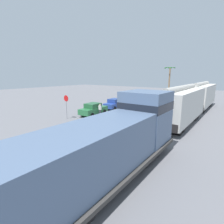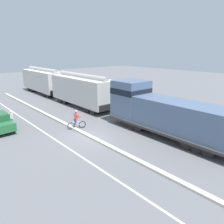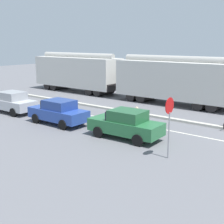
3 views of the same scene
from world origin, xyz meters
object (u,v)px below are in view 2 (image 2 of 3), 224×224
hopper_car_lead (82,90)px  cyclist (76,120)px  locomotive (161,113)px  pedestrian_by_cars (11,119)px  hopper_car_middle (43,81)px

hopper_car_lead → cyclist: bearing=-126.8°
hopper_car_lead → locomotive: bearing=-90.0°
cyclist → pedestrian_by_cars: size_ratio=1.06×
locomotive → pedestrian_by_cars: 13.51m
locomotive → hopper_car_middle: 23.76m
locomotive → cyclist: bearing=131.0°
hopper_car_lead → pedestrian_by_cars: 9.68m
hopper_car_lead → pedestrian_by_cars: size_ratio=6.54×
hopper_car_lead → pedestrian_by_cars: (-9.30, -2.40, -1.23)m
hopper_car_lead → cyclist: hopper_car_lead is taller
cyclist → pedestrian_by_cars: 6.05m
hopper_car_middle → cyclist: hopper_car_middle is taller
hopper_car_middle → cyclist: 18.82m
hopper_car_lead → hopper_car_middle: 11.60m
hopper_car_lead → cyclist: 8.25m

